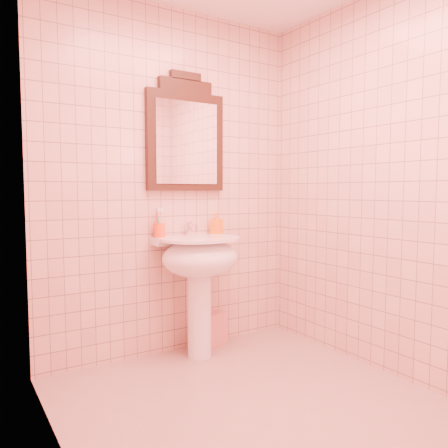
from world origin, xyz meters
TOP-DOWN VIEW (x-y plane):
  - floor at (0.00, 0.00)m, footprint 2.20×2.20m
  - back_wall at (0.00, 1.10)m, footprint 2.00×0.02m
  - pedestal_sink at (0.09, 0.87)m, footprint 0.58×0.58m
  - faucet at (0.09, 1.01)m, footprint 0.04×0.16m
  - mirror at (0.09, 1.07)m, footprint 0.61×0.06m
  - toothbrush_cup at (-0.14, 1.04)m, footprint 0.08×0.08m
  - soap_dispenser at (0.33, 1.03)m, footprint 0.10×0.10m
  - towel at (0.30, 1.04)m, footprint 0.24×0.19m

SIDE VIEW (x-z plane):
  - floor at x=0.00m, z-range 0.00..0.00m
  - towel at x=0.30m, z-range 0.00..0.25m
  - pedestal_sink at x=0.09m, z-range 0.23..1.09m
  - toothbrush_cup at x=-0.14m, z-range 0.82..1.01m
  - faucet at x=0.09m, z-range 0.87..0.97m
  - soap_dispenser at x=0.33m, z-range 0.86..1.03m
  - back_wall at x=0.00m, z-range 0.00..2.50m
  - mirror at x=0.09m, z-range 1.16..2.02m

